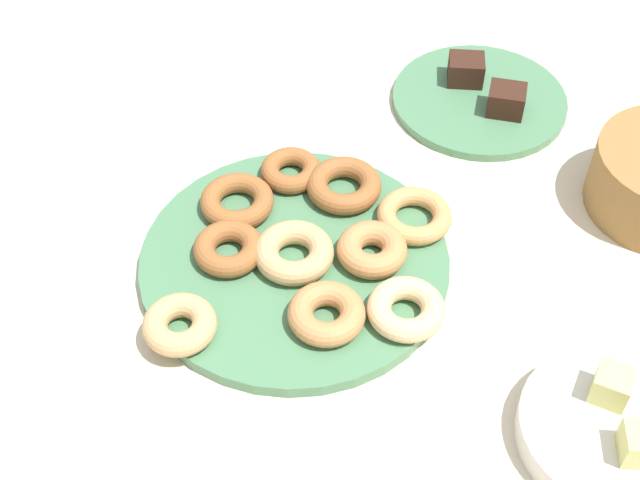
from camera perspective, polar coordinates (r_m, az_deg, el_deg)
The scene contains 17 objects.
ground_plane at distance 1.05m, azimuth -1.64°, elevation -1.70°, with size 2.40×2.40×0.00m, color beige.
donut_plate at distance 1.04m, azimuth -1.65°, elevation -1.40°, with size 0.36×0.36×0.02m, color #4C7F56.
donut_0 at distance 1.08m, azimuth -5.37°, elevation 2.50°, with size 0.09×0.09×0.02m, color #995B2D.
donut_1 at distance 1.02m, azimuth 3.37°, elevation -0.65°, with size 0.08×0.08×0.03m, color #C6844C.
donut_2 at distance 1.10m, azimuth 1.55°, elevation 3.55°, with size 0.09×0.09×0.03m, color #995B2D.
donut_3 at distance 1.02m, azimuth -1.72°, elevation -0.81°, with size 0.09×0.09×0.03m, color tan.
donut_4 at distance 0.96m, azimuth 0.42°, elevation -4.78°, with size 0.09×0.09×0.03m, color #C6844C.
donut_5 at distance 0.97m, azimuth 5.57°, elevation -4.46°, with size 0.09×0.09×0.03m, color #EABC84.
donut_6 at distance 0.97m, azimuth -9.03°, elevation -5.41°, with size 0.08×0.08×0.03m, color tan.
donut_7 at distance 1.07m, azimuth 6.11°, elevation 1.56°, with size 0.09×0.09×0.02m, color tan.
donut_8 at distance 1.12m, azimuth -1.89°, elevation 4.52°, with size 0.08×0.08×0.02m, color #995B2D.
donut_9 at distance 1.03m, azimuth -5.91°, elevation -0.54°, with size 0.08×0.08×0.03m, color #995B2D.
cake_plate at distance 1.28m, azimuth 10.23°, elevation 8.87°, with size 0.24×0.24×0.01m, color #4C7F56.
brownie_near at distance 1.29m, azimuth 9.40°, elevation 10.79°, with size 0.04×0.05×0.04m, color #381E14.
brownie_far at distance 1.25m, azimuth 11.93°, elevation 8.82°, with size 0.04×0.05×0.04m, color #381E14.
fruit_bowl at distance 0.95m, azimuth 18.21°, elevation -11.67°, with size 0.19×0.19×0.03m, color silver.
melon_chunk_left at distance 0.93m, azimuth 18.32°, elevation -8.88°, with size 0.04×0.04×0.04m, color #DBD67A.
Camera 1 is at (0.68, 0.04, 0.80)m, focal length 49.61 mm.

